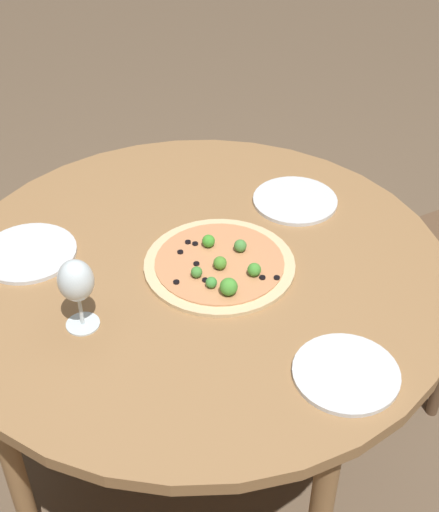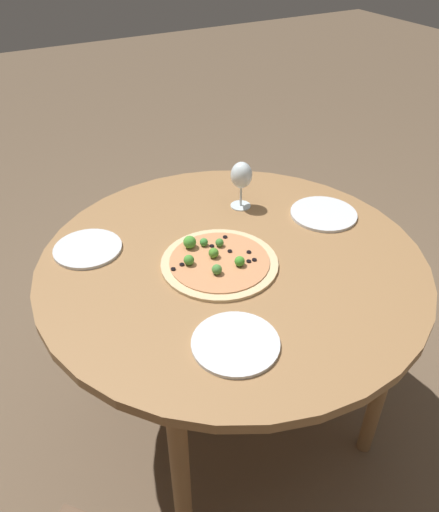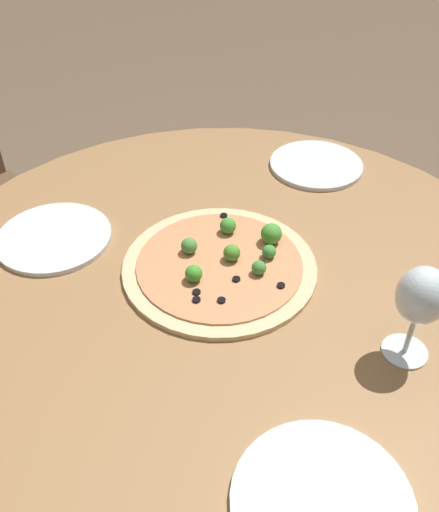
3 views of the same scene
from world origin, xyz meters
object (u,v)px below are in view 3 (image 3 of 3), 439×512
plate_far (316,165)px  plate_side (54,237)px  plate_near (322,502)px  wine_glass (421,298)px  pizza (222,264)px

plate_far → plate_side: (-0.56, -0.20, 0.00)m
plate_near → plate_side: same height
wine_glass → plate_near: (-0.19, -0.22, -0.11)m
wine_glass → plate_far: (0.00, 0.55, -0.11)m
pizza → plate_near: size_ratio=1.54×
plate_far → plate_side: size_ratio=0.96×
pizza → plate_side: (-0.31, 0.12, -0.00)m
plate_near → plate_side: (-0.37, 0.57, 0.00)m
pizza → plate_far: pizza is taller
plate_near → plate_far: size_ratio=1.08×
wine_glass → plate_side: wine_glass is taller
pizza → plate_side: pizza is taller
plate_far → plate_side: bearing=-160.8°
pizza → plate_near: bearing=-81.7°
plate_near → pizza: bearing=98.3°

